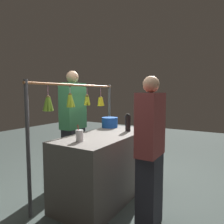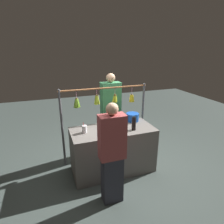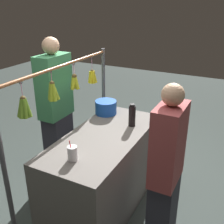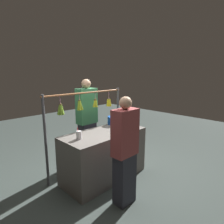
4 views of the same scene
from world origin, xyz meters
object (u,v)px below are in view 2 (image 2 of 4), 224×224
object	(u,v)px
water_bottle	(134,124)
customer_person	(112,156)
blue_bucket	(132,117)
drink_cup	(84,129)
vendor_person	(111,114)

from	to	relation	value
water_bottle	customer_person	xyz separation A→B (m)	(0.62, 0.58, -0.20)
blue_bucket	drink_cup	distance (m)	1.07
drink_cup	water_bottle	bearing A→B (deg)	168.21
blue_bucket	water_bottle	bearing A→B (deg)	67.77
drink_cup	vendor_person	distance (m)	1.08
water_bottle	vendor_person	world-z (taller)	vendor_person
water_bottle	blue_bucket	bearing A→B (deg)	-112.23
drink_cup	blue_bucket	bearing A→B (deg)	-167.29
blue_bucket	vendor_person	bearing A→B (deg)	-61.79
water_bottle	vendor_person	bearing A→B (deg)	-83.14
water_bottle	blue_bucket	xyz separation A→B (m)	(-0.17, -0.42, -0.04)
water_bottle	blue_bucket	world-z (taller)	water_bottle
blue_bucket	customer_person	size ratio (longest dim) A/B	0.16
water_bottle	customer_person	bearing A→B (deg)	42.93
blue_bucket	drink_cup	bearing A→B (deg)	12.71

